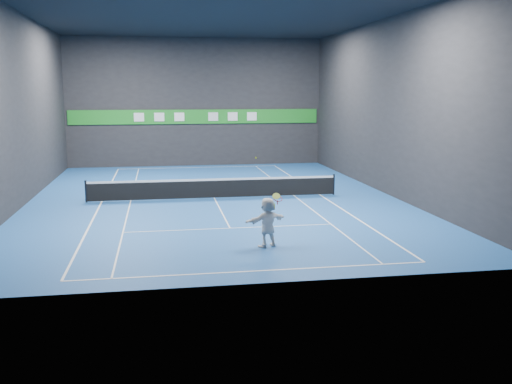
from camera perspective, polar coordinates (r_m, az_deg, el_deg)
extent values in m
plane|color=#1B4D95|center=(28.64, -4.18, -0.64)|extent=(26.00, 26.00, 0.00)
plane|color=black|center=(28.38, -4.42, 17.52)|extent=(26.00, 26.00, 0.00)
cube|color=black|center=(41.11, -6.02, 8.89)|extent=(18.00, 0.10, 9.00)
cube|color=black|center=(15.27, 0.33, 7.03)|extent=(18.00, 0.10, 9.00)
cube|color=black|center=(28.74, -22.63, 7.70)|extent=(0.10, 26.00, 9.00)
cube|color=black|center=(30.35, 13.06, 8.29)|extent=(0.10, 26.00, 9.00)
cube|color=white|center=(17.18, -0.34, -7.92)|extent=(10.98, 0.08, 0.01)
cube|color=white|center=(40.34, -5.80, 2.47)|extent=(10.98, 0.08, 0.01)
cube|color=white|center=(28.66, -15.17, -0.95)|extent=(0.08, 23.78, 0.01)
cube|color=white|center=(29.65, 6.44, -0.30)|extent=(0.08, 23.78, 0.01)
cube|color=white|center=(28.55, -12.42, -0.87)|extent=(0.06, 23.78, 0.01)
cube|color=white|center=(29.30, 3.84, -0.38)|extent=(0.06, 23.78, 0.01)
cube|color=white|center=(22.41, -2.61, -3.63)|extent=(8.23, 0.06, 0.01)
cube|color=white|center=(34.92, -5.19, 1.30)|extent=(8.23, 0.06, 0.01)
cube|color=white|center=(28.64, -4.18, -0.63)|extent=(0.06, 12.80, 0.01)
imported|color=white|center=(19.62, 1.16, -3.03)|extent=(1.67, 1.13, 1.72)
sphere|color=#CCE125|center=(19.12, -0.01, 3.43)|extent=(0.06, 0.06, 0.06)
cylinder|color=black|center=(28.64, -16.64, 0.05)|extent=(0.10, 0.10, 1.07)
cylinder|color=black|center=(29.76, 7.77, 0.75)|extent=(0.10, 0.10, 1.07)
cube|color=black|center=(28.55, -4.19, 0.29)|extent=(12.40, 0.03, 0.86)
cube|color=white|center=(28.48, -4.21, 1.24)|extent=(12.40, 0.04, 0.10)
cube|color=#1C8423|center=(41.08, -5.99, 7.50)|extent=(17.64, 0.06, 1.00)
cube|color=white|center=(40.96, -11.62, 7.34)|extent=(0.70, 0.04, 0.60)
cube|color=white|center=(40.94, -9.65, 7.40)|extent=(0.70, 0.04, 0.60)
cube|color=white|center=(40.96, -7.68, 7.46)|extent=(0.70, 0.04, 0.60)
cube|color=silver|center=(41.12, -4.30, 7.53)|extent=(0.70, 0.04, 0.60)
cube|color=white|center=(41.27, -2.35, 7.56)|extent=(0.70, 0.04, 0.60)
cube|color=white|center=(41.47, -0.42, 7.58)|extent=(0.70, 0.04, 0.60)
torus|color=red|center=(19.57, 2.22, -0.69)|extent=(0.43, 0.39, 0.23)
cylinder|color=#B5D24A|center=(19.54, 2.04, -0.41)|extent=(0.38, 0.28, 0.26)
cylinder|color=red|center=(19.59, 2.16, -1.05)|extent=(0.07, 0.13, 0.17)
cylinder|color=yellow|center=(19.58, 1.85, -1.41)|extent=(0.09, 0.15, 0.25)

